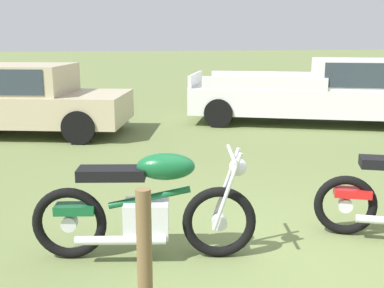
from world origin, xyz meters
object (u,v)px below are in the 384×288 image
motorcycle_green (147,207)px  pickup_truck_white (322,91)px  car_beige (14,95)px  fence_post_wooden (145,267)px

motorcycle_green → pickup_truck_white: (4.52, 6.05, 0.26)m
car_beige → pickup_truck_white: (6.73, -0.09, -0.05)m
motorcycle_green → fence_post_wooden: fence_post_wooden is taller
motorcycle_green → pickup_truck_white: bearing=62.3°
car_beige → pickup_truck_white: pickup_truck_white is taller
car_beige → motorcycle_green: bearing=-56.1°
car_beige → pickup_truck_white: bearing=13.3°
motorcycle_green → pickup_truck_white: pickup_truck_white is taller
motorcycle_green → pickup_truck_white: size_ratio=0.36×
pickup_truck_white → fence_post_wooden: pickup_truck_white is taller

